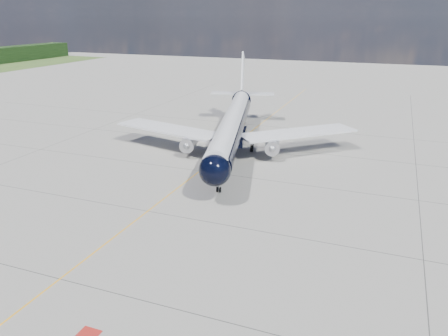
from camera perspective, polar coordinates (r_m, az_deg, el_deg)
The scene contains 4 objects.
ground at distance 69.17m, azimuth -1.48°, elevation 0.93°, with size 320.00×320.00×0.00m, color gray.
taxiway_centerline at distance 64.84m, azimuth -3.18°, elevation -0.38°, with size 0.16×160.00×0.01m, color #F1A30C.
red_marking at distance 35.35m, azimuth -17.43°, elevation -20.12°, with size 1.60×1.60×0.01m, color maroon.
main_airliner at distance 73.29m, azimuth 1.12°, elevation 5.72°, with size 40.47×50.11×14.71m.
Camera 1 is at (25.41, -30.43, 22.05)m, focal length 35.00 mm.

